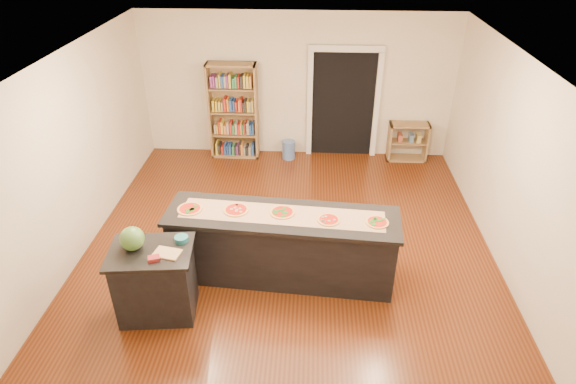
# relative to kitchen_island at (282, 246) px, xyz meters

# --- Properties ---
(room) EXTENTS (6.00, 7.00, 2.80)m
(room) POSITION_rel_kitchen_island_xyz_m (0.05, 0.37, 0.90)
(room) COLOR beige
(room) RESTS_ON ground
(doorway) EXTENTS (1.40, 0.09, 2.21)m
(doorway) POSITION_rel_kitchen_island_xyz_m (0.95, 3.83, 0.70)
(doorway) COLOR black
(doorway) RESTS_ON room
(kitchen_island) EXTENTS (3.02, 0.82, 1.00)m
(kitchen_island) POSITION_rel_kitchen_island_xyz_m (0.00, 0.00, 0.00)
(kitchen_island) COLOR black
(kitchen_island) RESTS_ON ground
(side_counter) EXTENTS (0.97, 0.71, 0.96)m
(side_counter) POSITION_rel_kitchen_island_xyz_m (-1.49, -0.77, -0.02)
(side_counter) COLOR black
(side_counter) RESTS_ON ground
(bookshelf) EXTENTS (0.94, 0.34, 1.89)m
(bookshelf) POSITION_rel_kitchen_island_xyz_m (-1.18, 3.65, 0.44)
(bookshelf) COLOR olive
(bookshelf) RESTS_ON ground
(low_shelf) EXTENTS (0.77, 0.33, 0.77)m
(low_shelf) POSITION_rel_kitchen_island_xyz_m (2.25, 3.65, -0.12)
(low_shelf) COLOR olive
(low_shelf) RESTS_ON ground
(waste_bin) EXTENTS (0.26, 0.26, 0.37)m
(waste_bin) POSITION_rel_kitchen_island_xyz_m (-0.10, 3.57, -0.32)
(waste_bin) COLOR #4C6BAA
(waste_bin) RESTS_ON ground
(kraft_paper) EXTENTS (2.65, 0.67, 0.00)m
(kraft_paper) POSITION_rel_kitchen_island_xyz_m (0.00, 0.01, 0.50)
(kraft_paper) COLOR #A17553
(kraft_paper) RESTS_ON kitchen_island
(watermelon) EXTENTS (0.28, 0.28, 0.28)m
(watermelon) POSITION_rel_kitchen_island_xyz_m (-1.68, -0.74, 0.60)
(watermelon) COLOR #144214
(watermelon) RESTS_ON side_counter
(cutting_board) EXTENTS (0.34, 0.26, 0.02)m
(cutting_board) POSITION_rel_kitchen_island_xyz_m (-1.27, -0.82, 0.47)
(cutting_board) COLOR tan
(cutting_board) RESTS_ON side_counter
(package_red) EXTENTS (0.15, 0.13, 0.05)m
(package_red) POSITION_rel_kitchen_island_xyz_m (-1.39, -0.94, 0.48)
(package_red) COLOR maroon
(package_red) RESTS_ON side_counter
(package_teal) EXTENTS (0.16, 0.16, 0.06)m
(package_teal) POSITION_rel_kitchen_island_xyz_m (-1.16, -0.57, 0.49)
(package_teal) COLOR #195966
(package_teal) RESTS_ON side_counter
(pizza_a) EXTENTS (0.31, 0.31, 0.02)m
(pizza_a) POSITION_rel_kitchen_island_xyz_m (-1.20, 0.06, 0.51)
(pizza_a) COLOR #BC7F48
(pizza_a) RESTS_ON kitchen_island
(pizza_b) EXTENTS (0.35, 0.35, 0.02)m
(pizza_b) POSITION_rel_kitchen_island_xyz_m (-0.60, 0.07, 0.51)
(pizza_b) COLOR #BC7F48
(pizza_b) RESTS_ON kitchen_island
(pizza_c) EXTENTS (0.32, 0.32, 0.02)m
(pizza_c) POSITION_rel_kitchen_island_xyz_m (0.00, 0.04, 0.51)
(pizza_c) COLOR #BC7F48
(pizza_c) RESTS_ON kitchen_island
(pizza_d) EXTENTS (0.30, 0.30, 0.02)m
(pizza_d) POSITION_rel_kitchen_island_xyz_m (0.60, -0.10, 0.51)
(pizza_d) COLOR #BC7F48
(pizza_d) RESTS_ON kitchen_island
(pizza_e) EXTENTS (0.30, 0.30, 0.02)m
(pizza_e) POSITION_rel_kitchen_island_xyz_m (1.20, -0.12, 0.51)
(pizza_e) COLOR #BC7F48
(pizza_e) RESTS_ON kitchen_island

